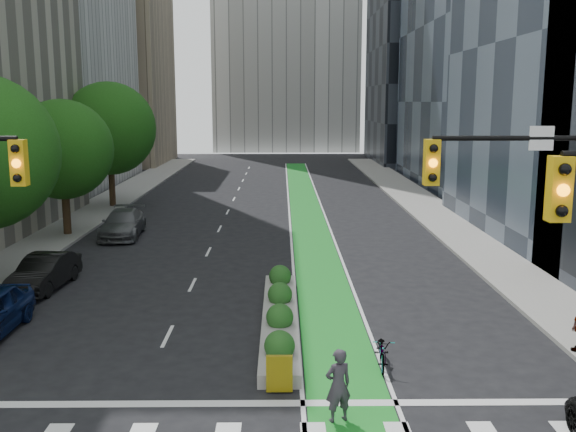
{
  "coord_description": "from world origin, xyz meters",
  "views": [
    {
      "loc": [
        1.27,
        -14.09,
        7.63
      ],
      "look_at": [
        1.53,
        11.68,
        3.0
      ],
      "focal_mm": 40.0,
      "sensor_mm": 36.0,
      "label": 1
    }
  ],
  "objects_px": {
    "median_planter": "(280,315)",
    "cyclist": "(338,385)",
    "parked_car_left_mid": "(44,272)",
    "parked_car_left_far": "(123,224)",
    "bicycle": "(383,351)"
  },
  "relations": [
    {
      "from": "median_planter",
      "to": "cyclist",
      "type": "height_order",
      "value": "cyclist"
    },
    {
      "from": "median_planter",
      "to": "bicycle",
      "type": "bearing_deg",
      "value": -49.41
    },
    {
      "from": "parked_car_left_far",
      "to": "bicycle",
      "type": "bearing_deg",
      "value": -60.49
    },
    {
      "from": "bicycle",
      "to": "parked_car_left_far",
      "type": "bearing_deg",
      "value": 129.27
    },
    {
      "from": "bicycle",
      "to": "parked_car_left_mid",
      "type": "bearing_deg",
      "value": 154.0
    },
    {
      "from": "bicycle",
      "to": "parked_car_left_mid",
      "type": "height_order",
      "value": "parked_car_left_mid"
    },
    {
      "from": "cyclist",
      "to": "parked_car_left_mid",
      "type": "distance_m",
      "value": 15.77
    },
    {
      "from": "median_planter",
      "to": "parked_car_left_mid",
      "type": "height_order",
      "value": "parked_car_left_mid"
    },
    {
      "from": "cyclist",
      "to": "parked_car_left_mid",
      "type": "relative_size",
      "value": 0.43
    },
    {
      "from": "bicycle",
      "to": "cyclist",
      "type": "height_order",
      "value": "cyclist"
    },
    {
      "from": "cyclist",
      "to": "median_planter",
      "type": "bearing_deg",
      "value": -99.03
    },
    {
      "from": "parked_car_left_mid",
      "to": "parked_car_left_far",
      "type": "xyz_separation_m",
      "value": [
        0.7,
        10.36,
        0.05
      ]
    },
    {
      "from": "bicycle",
      "to": "parked_car_left_far",
      "type": "distance_m",
      "value": 21.89
    },
    {
      "from": "bicycle",
      "to": "parked_car_left_far",
      "type": "relative_size",
      "value": 0.34
    },
    {
      "from": "bicycle",
      "to": "parked_car_left_mid",
      "type": "distance_m",
      "value": 14.97
    }
  ]
}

